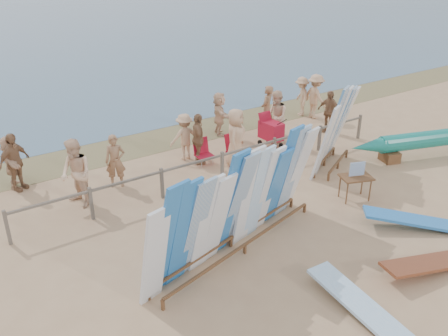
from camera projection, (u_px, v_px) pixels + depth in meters
ground at (290, 223)px, 11.93m from camera, size 160.00×160.00×0.00m
wet_sand_strip at (157, 138)px, 17.30m from camera, size 40.00×2.60×0.01m
fence at (222, 160)px, 13.90m from camera, size 12.08×0.08×0.90m
main_surfboard_rack at (238, 205)px, 10.37m from camera, size 5.28×1.93×2.64m
side_surfboard_rack at (335, 130)px, 14.46m from camera, size 2.42×1.69×2.74m
outrigger_canoe at (437, 139)px, 15.60m from camera, size 6.18×2.50×0.90m
vendor_table at (355, 187)px, 12.93m from camera, size 0.99×0.84×1.11m
flat_board_d at (418, 228)px, 11.70m from camera, size 2.39×2.19×0.43m
flat_board_b at (364, 315)px, 8.92m from camera, size 0.70×2.72×0.31m
flat_board_c at (435, 269)px, 10.20m from camera, size 2.75×1.14×0.39m
beach_chair_left at (237, 154)px, 15.30m from camera, size 0.62×0.64×0.91m
beach_chair_right at (204, 157)px, 15.12m from camera, size 0.54×0.56×0.82m
stroller at (271, 134)px, 16.32m from camera, size 0.63×0.88×1.19m
beachgoer_1 at (115, 161)px, 13.48m from camera, size 0.65×0.53×1.57m
beachgoer_extra_1 at (14, 162)px, 13.24m from camera, size 1.08×0.86×1.70m
beachgoer_8 at (276, 117)px, 16.57m from camera, size 0.77×1.00×1.86m
beachgoer_10 at (329, 112)px, 17.53m from camera, size 0.58×1.00×1.60m
beachgoer_7 at (267, 109)px, 17.49m from camera, size 0.74×0.62×1.78m
beachgoer_4 at (198, 139)px, 14.91m from camera, size 0.71×1.06×1.66m
beachgoer_9 at (315, 96)px, 18.99m from camera, size 0.61×1.21×1.79m
beachgoer_2 at (76, 174)px, 12.38m from camera, size 0.62×0.98×1.87m
beachgoer_6 at (236, 138)px, 14.73m from camera, size 0.98×0.93×1.87m
beachgoer_3 at (185, 137)px, 15.27m from camera, size 1.04×0.55×1.54m
beachgoer_11 at (12, 162)px, 13.46m from camera, size 0.73×1.51×1.56m
beachgoer_extra_0 at (301, 96)px, 19.33m from camera, size 0.88×1.11×1.60m
beachgoer_5 at (219, 114)px, 17.32m from camera, size 1.01×1.55×1.60m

